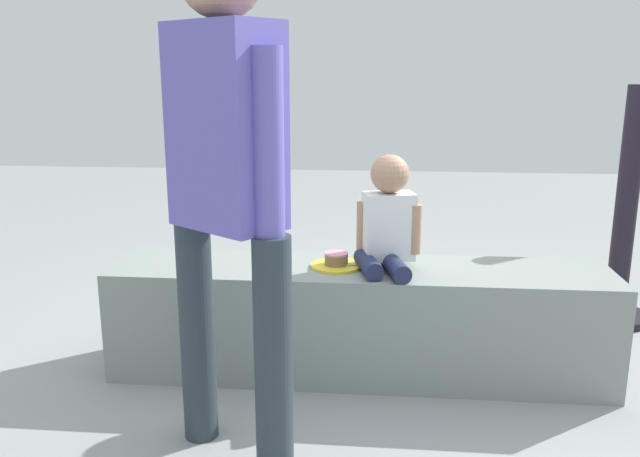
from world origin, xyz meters
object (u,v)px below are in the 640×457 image
handbag_black_leather (398,313)px  cake_box_white (388,280)px  cake_plate (336,262)px  adult_standing (227,161)px  party_cup_red (263,295)px  child_seated (388,219)px  water_bottle_near_gift (526,284)px  gift_bag (510,288)px

handbag_black_leather → cake_box_white: bearing=93.4°
cake_plate → adult_standing: bearing=-113.4°
party_cup_red → handbag_black_leather: 0.86m
child_seated → cake_plate: bearing=-178.6°
adult_standing → party_cup_red: adult_standing is taller
child_seated → party_cup_red: 1.24m
water_bottle_near_gift → cake_box_white: water_bottle_near_gift is taller
water_bottle_near_gift → handbag_black_leather: size_ratio=0.55×
water_bottle_near_gift → cake_box_white: bearing=173.4°
adult_standing → party_cup_red: 1.80m
party_cup_red → child_seated: bearing=-49.4°
adult_standing → gift_bag: adult_standing is taller
cake_box_white → handbag_black_leather: handbag_black_leather is taller
gift_bag → water_bottle_near_gift: gift_bag is taller
gift_bag → handbag_black_leather: handbag_black_leather is taller
child_seated → cake_plate: child_seated is taller
cake_box_white → adult_standing: bearing=-106.3°
gift_bag → water_bottle_near_gift: bearing=59.8°
water_bottle_near_gift → party_cup_red: bearing=-170.5°
adult_standing → party_cup_red: bearing=96.9°
party_cup_red → cake_box_white: bearing=25.8°
gift_bag → handbag_black_leather: bearing=-146.3°
adult_standing → handbag_black_leather: size_ratio=5.23×
party_cup_red → cake_box_white: 0.80m
child_seated → party_cup_red: bearing=130.6°
gift_bag → cake_box_white: (-0.67, 0.33, -0.08)m
child_seated → adult_standing: (-0.51, -0.69, 0.33)m
handbag_black_leather → water_bottle_near_gift: bearing=40.5°
child_seated → party_cup_red: child_seated is taller
adult_standing → cake_box_white: 2.16m
cake_plate → water_bottle_near_gift: cake_plate is taller
cake_plate → water_bottle_near_gift: bearing=45.6°
gift_bag → party_cup_red: size_ratio=2.93×
child_seated → gift_bag: size_ratio=1.63×
handbag_black_leather → child_seated: bearing=-99.8°
cake_plate → handbag_black_leather: cake_plate is taller
gift_bag → water_bottle_near_gift: size_ratio=1.65×
child_seated → handbag_black_leather: size_ratio=1.48×
cake_box_white → cake_plate: bearing=-101.8°
adult_standing → water_bottle_near_gift: adult_standing is taller
adult_standing → cake_plate: (0.30, 0.69, -0.53)m
child_seated → cake_plate: 0.29m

